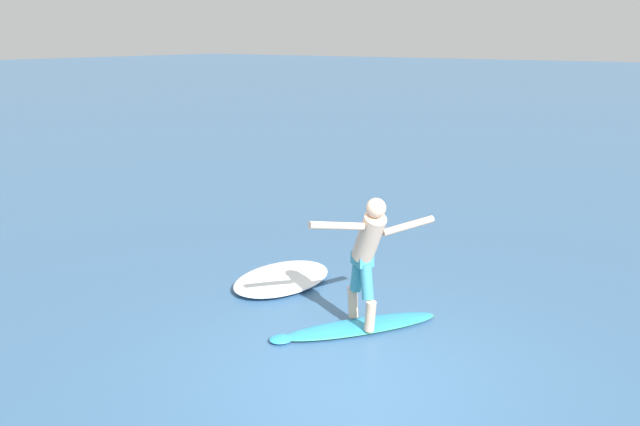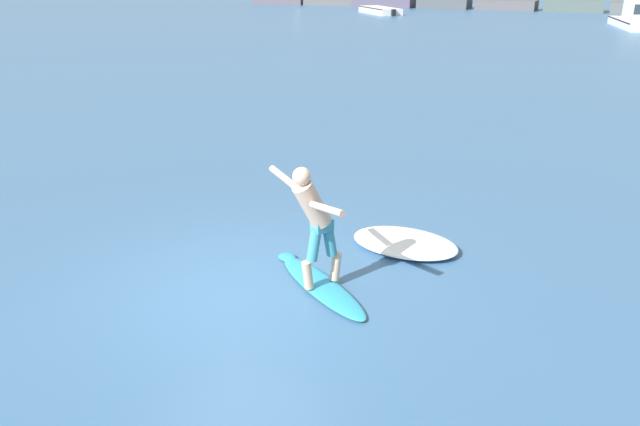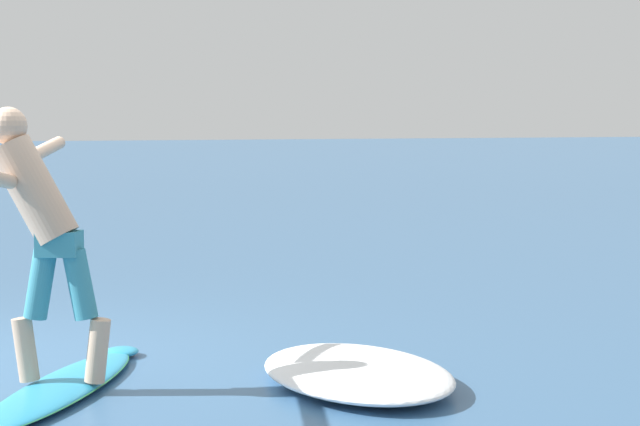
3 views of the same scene
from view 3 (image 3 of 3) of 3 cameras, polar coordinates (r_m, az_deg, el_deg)
name	(u,v)px [view 3 (image 3 of 3)]	position (r m, az deg, el deg)	size (l,w,h in m)	color
surfboard	(65,386)	(7.17, -13.46, -8.96)	(2.08, 1.64, 0.21)	#2C99C7
surfer	(39,219)	(7.00, -14.78, -0.29)	(1.50, 1.02, 1.76)	tan
wave_foam_at_tail	(357,372)	(7.15, 1.98, -8.47)	(1.82, 1.29, 0.17)	white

